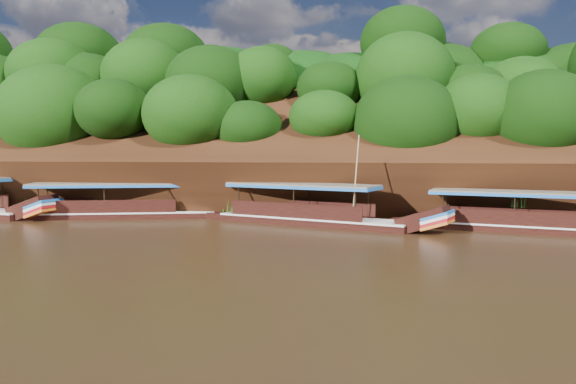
{
  "coord_description": "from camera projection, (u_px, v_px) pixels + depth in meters",
  "views": [
    {
      "loc": [
        4.31,
        -25.76,
        4.54
      ],
      "look_at": [
        -1.1,
        7.0,
        2.01
      ],
      "focal_mm": 35.0,
      "sensor_mm": 36.0,
      "label": 1
    }
  ],
  "objects": [
    {
      "name": "boat_2",
      "position": [
        131.0,
        210.0,
        37.25
      ],
      "size": [
        14.77,
        5.82,
        5.16
      ],
      "rotation": [
        0.0,
        0.0,
        0.27
      ],
      "color": "black",
      "rests_on": "ground"
    },
    {
      "name": "reeds",
      "position": [
        261.0,
        206.0,
        36.31
      ],
      "size": [
        48.52,
        2.63,
        2.01
      ],
      "color": "#24691A",
      "rests_on": "ground"
    },
    {
      "name": "boat_0",
      "position": [
        543.0,
        224.0,
        30.57
      ],
      "size": [
        13.78,
        5.23,
        6.21
      ],
      "rotation": [
        0.0,
        0.0,
        -0.26
      ],
      "color": "black",
      "rests_on": "ground"
    },
    {
      "name": "boat_1",
      "position": [
        323.0,
        216.0,
        33.46
      ],
      "size": [
        14.11,
        6.69,
        5.8
      ],
      "rotation": [
        0.0,
        0.0,
        -0.34
      ],
      "color": "black",
      "rests_on": "ground"
    },
    {
      "name": "riverbank",
      "position": [
        330.0,
        180.0,
        48.61
      ],
      "size": [
        120.0,
        30.06,
        19.4
      ],
      "color": "black",
      "rests_on": "ground"
    },
    {
      "name": "ground",
      "position": [
        287.0,
        246.0,
        26.39
      ],
      "size": [
        160.0,
        160.0,
        0.0
      ],
      "primitive_type": "plane",
      "color": "black",
      "rests_on": "ground"
    }
  ]
}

